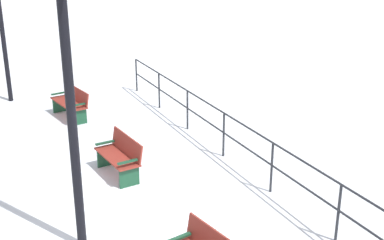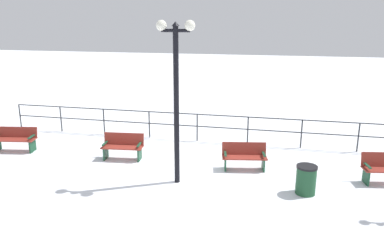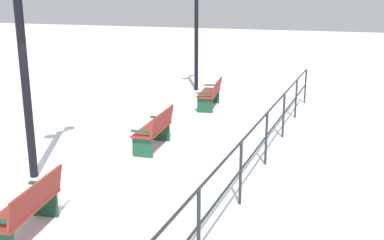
% 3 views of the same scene
% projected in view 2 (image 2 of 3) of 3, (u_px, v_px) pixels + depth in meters
% --- Properties ---
extents(ground_plane, '(80.00, 80.00, 0.00)m').
position_uv_depth(ground_plane, '(181.00, 165.00, 12.50)').
color(ground_plane, white).
rests_on(ground_plane, ground).
extents(bench_nearest, '(0.81, 1.60, 0.86)m').
position_uv_depth(bench_nearest, '(15.00, 139.00, 13.79)').
color(bench_nearest, maroon).
rests_on(bench_nearest, ground).
extents(bench_second, '(0.69, 1.45, 0.88)m').
position_uv_depth(bench_second, '(123.00, 146.00, 12.99)').
color(bench_second, maroon).
rests_on(bench_second, ground).
extents(bench_third, '(0.77, 1.49, 0.85)m').
position_uv_depth(bench_third, '(244.00, 156.00, 12.11)').
color(bench_third, maroon).
rests_on(bench_third, ground).
extents(lamppost_middle, '(0.29, 1.08, 4.68)m').
position_uv_depth(lamppost_middle, '(176.00, 78.00, 10.44)').
color(lamppost_middle, black).
rests_on(lamppost_middle, ground).
extents(waterfront_railing, '(0.05, 15.99, 1.10)m').
position_uv_depth(waterfront_railing, '(197.00, 123.00, 14.85)').
color(waterfront_railing, '#26282D').
rests_on(waterfront_railing, ground).
extents(trash_bin, '(0.57, 0.57, 0.82)m').
position_uv_depth(trash_bin, '(306.00, 180.00, 10.39)').
color(trash_bin, '#1E4C2D').
rests_on(trash_bin, ground).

